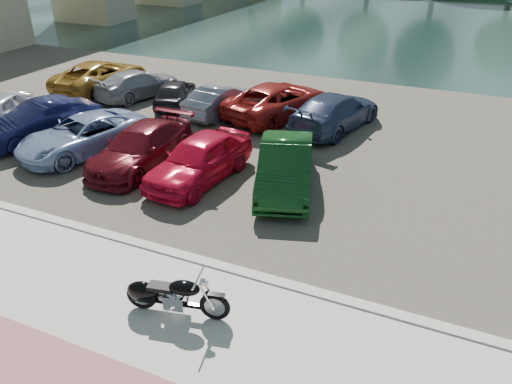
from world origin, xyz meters
TOP-DOWN VIEW (x-y plane):
  - ground at (0.00, 0.00)m, footprint 200.00×200.00m
  - promenade at (0.00, -1.00)m, footprint 60.00×6.00m
  - kerb at (0.00, 2.00)m, footprint 60.00×0.30m
  - parking_lot at (0.00, 11.00)m, footprint 60.00×18.00m
  - river at (0.00, 40.00)m, footprint 120.00×40.00m
  - motorcycle at (-0.99, 0.09)m, footprint 2.30×0.87m
  - car_1 at (-10.97, 6.57)m, footprint 3.01×4.83m
  - car_2 at (-8.63, 6.29)m, footprint 3.64×5.35m
  - car_3 at (-6.03, 6.20)m, footprint 1.97×4.78m
  - car_4 at (-3.61, 6.04)m, footprint 2.23×4.60m
  - car_5 at (-0.84, 6.64)m, footprint 2.96×4.90m
  - car_6 at (-13.33, 12.94)m, footprint 2.61×5.44m
  - car_7 at (-10.88, 12.75)m, footprint 2.97×4.84m
  - car_8 at (-8.52, 12.36)m, footprint 2.59×3.93m
  - car_9 at (-6.03, 12.11)m, footprint 1.95×4.11m
  - car_10 at (-3.60, 12.84)m, footprint 3.98×5.89m
  - car_11 at (-0.91, 12.46)m, footprint 3.15×5.43m

SIDE VIEW (x-z plane):
  - ground at x=0.00m, z-range 0.00..0.00m
  - river at x=0.00m, z-range 0.00..0.00m
  - parking_lot at x=0.00m, z-range 0.00..0.04m
  - promenade at x=0.00m, z-range 0.00..0.10m
  - kerb at x=0.00m, z-range 0.00..0.14m
  - motorcycle at x=-0.99m, z-range 0.04..1.09m
  - car_8 at x=-8.52m, z-range 0.04..1.28m
  - car_9 at x=-6.03m, z-range 0.04..1.34m
  - car_7 at x=-10.88m, z-range 0.04..1.35m
  - car_2 at x=-8.63m, z-range 0.04..1.40m
  - car_3 at x=-6.03m, z-range 0.04..1.42m
  - car_11 at x=-0.91m, z-range 0.04..1.52m
  - car_6 at x=-13.33m, z-range 0.04..1.54m
  - car_10 at x=-3.60m, z-range 0.04..1.54m
  - car_1 at x=-10.97m, z-range 0.04..1.54m
  - car_4 at x=-3.61m, z-range 0.04..1.55m
  - car_5 at x=-0.84m, z-range 0.04..1.56m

